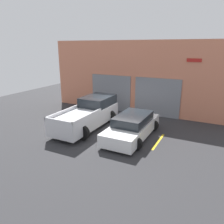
{
  "coord_description": "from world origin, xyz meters",
  "views": [
    {
      "loc": [
        5.61,
        -11.92,
        4.87
      ],
      "look_at": [
        0.0,
        -0.85,
        1.1
      ],
      "focal_mm": 35.0,
      "sensor_mm": 36.0,
      "label": 1
    }
  ],
  "objects": [
    {
      "name": "sedan_white",
      "position": [
        1.5,
        -1.33,
        0.6
      ],
      "size": [
        2.19,
        4.61,
        1.26
      ],
      "color": "white",
      "rests_on": "ground"
    },
    {
      "name": "ground_plane",
      "position": [
        0.0,
        0.0,
        0.0
      ],
      "size": [
        28.0,
        28.0,
        0.0
      ],
      "primitive_type": "plane",
      "color": "#2D2D30"
    },
    {
      "name": "parking_stripe_far_left",
      "position": [
        -3.01,
        -1.35,
        0.0
      ],
      "size": [
        0.12,
        2.2,
        0.01
      ],
      "primitive_type": "cube",
      "color": "gold",
      "rests_on": "ground"
    },
    {
      "name": "parking_stripe_centre",
      "position": [
        3.01,
        -1.35,
        0.0
      ],
      "size": [
        0.12,
        2.2,
        0.01
      ],
      "primitive_type": "cube",
      "color": "gold",
      "rests_on": "ground"
    },
    {
      "name": "shophouse_building",
      "position": [
        -0.01,
        3.29,
        2.6
      ],
      "size": [
        14.04,
        0.68,
        5.27
      ],
      "color": "#D17A5B",
      "rests_on": "ground"
    },
    {
      "name": "pickup_truck",
      "position": [
        -1.5,
        -1.08,
        0.82
      ],
      "size": [
        2.4,
        5.15,
        1.72
      ],
      "color": "silver",
      "rests_on": "ground"
    },
    {
      "name": "parking_stripe_left",
      "position": [
        0.0,
        -1.35,
        0.0
      ],
      "size": [
        0.12,
        2.2,
        0.01
      ],
      "primitive_type": "cube",
      "color": "gold",
      "rests_on": "ground"
    }
  ]
}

